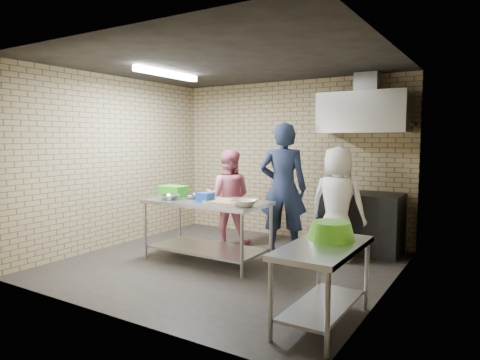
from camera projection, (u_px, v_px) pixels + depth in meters
name	position (u px, v px, depth m)	size (l,w,h in m)	color
floor	(226.00, 265.00, 5.82)	(4.20, 4.20, 0.00)	black
ceiling	(225.00, 63.00, 5.56)	(4.20, 4.20, 0.00)	black
back_wall	(290.00, 160.00, 7.38)	(4.20, 0.06, 2.70)	#98895F
front_wall	(107.00, 177.00, 4.00)	(4.20, 0.06, 2.70)	#98895F
left_wall	(116.00, 162.00, 6.79)	(0.06, 4.00, 2.70)	#98895F
right_wall	(388.00, 172.00, 4.59)	(0.06, 4.00, 2.70)	#98895F
prep_table	(207.00, 231.00, 5.96)	(1.72, 0.86, 0.86)	#ADB0B4
side_counter	(323.00, 285.00, 3.91)	(0.60, 1.20, 0.75)	silver
stove	(360.00, 222.00, 6.46)	(1.20, 0.70, 0.90)	black
range_hood	(364.00, 113.00, 6.35)	(1.30, 0.60, 0.60)	silver
hood_duct	(368.00, 83.00, 6.43)	(0.35, 0.30, 0.30)	#A5A8AD
wall_shelf	(388.00, 125.00, 6.37)	(0.80, 0.20, 0.04)	#3F2B19
fluorescent_fixture	(167.00, 74.00, 6.09)	(0.10, 1.25, 0.08)	white
green_crate	(174.00, 191.00, 6.38)	(0.38, 0.29, 0.15)	green
blue_tub	(205.00, 197.00, 5.80)	(0.19, 0.19, 0.12)	#1850B5
cutting_board	(227.00, 202.00, 5.71)	(0.52, 0.40, 0.03)	tan
mixing_bowl_a	(170.00, 197.00, 6.01)	(0.27, 0.27, 0.07)	#B9BBC1
mixing_bowl_b	(192.00, 196.00, 6.11)	(0.20, 0.20, 0.06)	#AAACB0
ceramic_bowl	(244.00, 203.00, 5.42)	(0.33, 0.33, 0.08)	#BFB298
green_basin	(331.00, 230.00, 4.08)	(0.46, 0.46, 0.17)	#59C626
bottle_red	(371.00, 118.00, 6.49)	(0.07, 0.07, 0.18)	#B22619
bottle_green	(398.00, 118.00, 6.28)	(0.06, 0.06, 0.15)	green
man_navy	(283.00, 188.00, 6.36)	(0.71, 0.47, 1.95)	#141B34
woman_pink	(228.00, 197.00, 6.89)	(0.75, 0.58, 1.54)	#DA7385
woman_white	(337.00, 203.00, 6.02)	(0.78, 0.51, 1.61)	white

